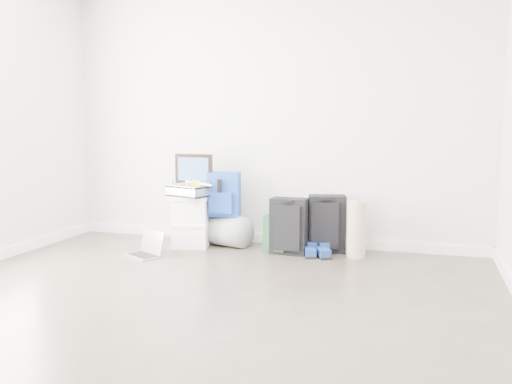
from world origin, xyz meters
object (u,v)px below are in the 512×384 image
(briefcase, at_px, (190,191))
(duffel_bag, at_px, (225,230))
(large_suitcase, at_px, (289,226))
(boxes_stack, at_px, (191,222))
(laptop, at_px, (147,250))
(carry_on, at_px, (327,224))

(briefcase, distance_m, duffel_bag, 0.56)
(large_suitcase, bearing_deg, boxes_stack, -176.68)
(briefcase, xyz_separation_m, laptop, (-0.26, -0.48, -0.54))
(briefcase, height_order, carry_on, briefcase)
(boxes_stack, height_order, briefcase, briefcase)
(briefcase, bearing_deg, large_suitcase, 20.32)
(carry_on, bearing_deg, large_suitcase, -166.95)
(laptop, bearing_deg, duffel_bag, 76.05)
(boxes_stack, distance_m, duffel_bag, 0.38)
(briefcase, distance_m, laptop, 0.76)
(laptop, bearing_deg, boxes_stack, 89.22)
(briefcase, relative_size, laptop, 1.00)
(boxes_stack, distance_m, laptop, 0.58)
(duffel_bag, distance_m, carry_on, 1.08)
(duffel_bag, bearing_deg, boxes_stack, -135.48)
(boxes_stack, bearing_deg, carry_on, -4.77)
(briefcase, distance_m, carry_on, 1.44)
(boxes_stack, distance_m, carry_on, 1.40)
(briefcase, height_order, laptop, briefcase)
(duffel_bag, bearing_deg, laptop, -115.44)
(briefcase, bearing_deg, boxes_stack, 135.69)
(briefcase, xyz_separation_m, duffel_bag, (0.32, 0.17, -0.43))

